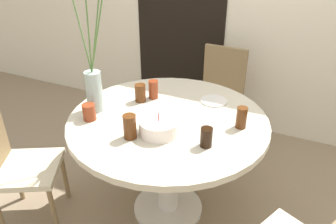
% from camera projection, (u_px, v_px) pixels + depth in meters
% --- Properties ---
extents(ground_plane, '(16.00, 16.00, 0.00)m').
position_uv_depth(ground_plane, '(168.00, 208.00, 2.38)').
color(ground_plane, '#89755B').
extents(doorway_panel, '(0.90, 0.01, 2.05)m').
position_uv_depth(doorway_panel, '(180.00, 18.00, 3.13)').
color(doorway_panel, black).
rests_on(doorway_panel, ground_plane).
extents(dining_table, '(1.22, 1.22, 0.77)m').
position_uv_depth(dining_table, '(168.00, 138.00, 2.08)').
color(dining_table, beige).
rests_on(dining_table, ground_plane).
extents(chair_far_back, '(0.42, 0.42, 0.89)m').
position_uv_depth(chair_far_back, '(219.00, 93.00, 2.90)').
color(chair_far_back, beige).
rests_on(chair_far_back, ground_plane).
extents(chair_right_flank, '(0.54, 0.54, 0.89)m').
position_uv_depth(chair_right_flank, '(12.00, 159.00, 2.08)').
color(chair_right_flank, beige).
rests_on(chair_right_flank, ground_plane).
extents(birthday_cake, '(0.22, 0.22, 0.13)m').
position_uv_depth(birthday_cake, '(159.00, 127.00, 1.83)').
color(birthday_cake, white).
rests_on(birthday_cake, dining_table).
extents(flower_vase, '(0.33, 0.16, 0.79)m').
position_uv_depth(flower_vase, '(93.00, 75.00, 1.97)').
color(flower_vase, '#9EB2AD').
rests_on(flower_vase, dining_table).
extents(side_plate, '(0.18, 0.18, 0.01)m').
position_uv_depth(side_plate, '(214.00, 101.00, 2.19)').
color(side_plate, silver).
rests_on(side_plate, dining_table).
extents(drink_glass_0, '(0.07, 0.07, 0.14)m').
position_uv_depth(drink_glass_0, '(130.00, 127.00, 1.78)').
color(drink_glass_0, '#51280F').
rests_on(drink_glass_0, dining_table).
extents(drink_glass_1, '(0.07, 0.07, 0.12)m').
position_uv_depth(drink_glass_1, '(140.00, 93.00, 2.17)').
color(drink_glass_1, '#51280F').
rests_on(drink_glass_1, dining_table).
extents(drink_glass_2, '(0.08, 0.08, 0.10)m').
position_uv_depth(drink_glass_2, '(89.00, 112.00, 1.96)').
color(drink_glass_2, maroon).
rests_on(drink_glass_2, dining_table).
extents(drink_glass_3, '(0.06, 0.06, 0.13)m').
position_uv_depth(drink_glass_3, '(241.00, 118.00, 1.88)').
color(drink_glass_3, '#51280F').
rests_on(drink_glass_3, dining_table).
extents(drink_glass_4, '(0.07, 0.07, 0.11)m').
position_uv_depth(drink_glass_4, '(206.00, 137.00, 1.72)').
color(drink_glass_4, black).
rests_on(drink_glass_4, dining_table).
extents(drink_glass_5, '(0.06, 0.06, 0.13)m').
position_uv_depth(drink_glass_5, '(153.00, 89.00, 2.21)').
color(drink_glass_5, maroon).
rests_on(drink_glass_5, dining_table).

